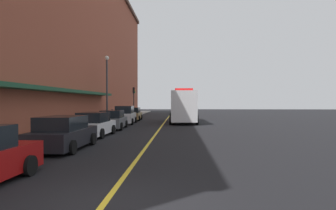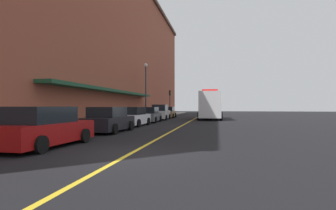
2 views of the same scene
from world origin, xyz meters
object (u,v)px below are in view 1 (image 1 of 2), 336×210
object	(u,v)px
parked_car_2	(94,125)
parked_car_5	(133,114)
street_lamp_left	(107,82)
parked_car_4	(125,115)
parking_meter_1	(119,112)
parking_meter_3	(112,113)
traffic_light_near	(134,96)
box_truck	(183,107)
parked_car_1	(63,134)
parked_car_3	(113,120)

from	to	relation	value
parked_car_2	parked_car_5	distance (m)	16.54
street_lamp_left	parked_car_5	bearing A→B (deg)	70.19
parked_car_4	parking_meter_1	size ratio (longest dim) A/B	3.46
parking_meter_3	traffic_light_near	bearing A→B (deg)	89.75
box_truck	parking_meter_3	bearing A→B (deg)	-74.87
parked_car_1	parked_car_2	world-z (taller)	parked_car_1
parked_car_3	parking_meter_1	distance (m)	9.34
parked_car_5	traffic_light_near	world-z (taller)	traffic_light_near
parked_car_2	box_truck	xyz separation A→B (m)	(5.98, 13.19, 0.97)
parking_meter_3	traffic_light_near	xyz separation A→B (m)	(0.06, 13.89, 2.10)
parked_car_1	parked_car_4	xyz separation A→B (m)	(-0.09, 16.15, 0.10)
parked_car_3	parking_meter_3	xyz separation A→B (m)	(-1.41, 5.84, 0.32)
box_truck	parked_car_5	bearing A→B (deg)	-120.28
parked_car_1	parking_meter_1	distance (m)	19.78
box_truck	traffic_light_near	bearing A→B (deg)	-149.35
parked_car_2	parked_car_3	size ratio (longest dim) A/B	1.02
parked_car_2	traffic_light_near	size ratio (longest dim) A/B	1.01
parked_car_2	parked_car_4	bearing A→B (deg)	2.26
parked_car_1	parking_meter_1	bearing A→B (deg)	4.79
parked_car_4	street_lamp_left	bearing A→B (deg)	76.65
box_truck	parking_meter_1	world-z (taller)	box_truck
box_truck	street_lamp_left	world-z (taller)	street_lamp_left
parking_meter_1	street_lamp_left	xyz separation A→B (m)	(-0.60, -3.17, 3.34)
box_truck	parking_meter_3	distance (m)	7.71
traffic_light_near	parking_meter_1	bearing A→B (deg)	-90.34
street_lamp_left	parked_car_3	bearing A→B (deg)	-71.63
parked_car_1	parking_meter_1	size ratio (longest dim) A/B	3.47
parked_car_3	box_truck	world-z (taller)	box_truck
traffic_light_near	parked_car_2	bearing A→B (deg)	-86.94
parked_car_4	parked_car_2	bearing A→B (deg)	177.99
parking_meter_3	traffic_light_near	distance (m)	14.05
parked_car_2	parked_car_3	xyz separation A→B (m)	(0.02, 5.17, -0.01)
parked_car_1	parked_car_3	distance (m)	10.49
parking_meter_3	street_lamp_left	bearing A→B (deg)	160.42
parked_car_2	box_truck	size ratio (longest dim) A/B	0.47
parking_meter_3	street_lamp_left	xyz separation A→B (m)	(-0.60, 0.21, 3.34)
parked_car_4	parked_car_5	xyz separation A→B (m)	(-0.06, 5.71, -0.12)
parking_meter_1	parking_meter_3	bearing A→B (deg)	-90.00
parked_car_5	traffic_light_near	xyz separation A→B (m)	(-1.25, 8.36, 2.41)
parked_car_5	parking_meter_3	world-z (taller)	parked_car_5
parked_car_1	parking_meter_3	size ratio (longest dim) A/B	3.47
parked_car_2	parked_car_3	world-z (taller)	parked_car_2
parked_car_1	parking_meter_3	xyz separation A→B (m)	(-1.47, 16.33, 0.30)
parked_car_2	parking_meter_3	distance (m)	11.11
parked_car_2	street_lamp_left	xyz separation A→B (m)	(-1.99, 11.23, 3.65)
street_lamp_left	traffic_light_near	size ratio (longest dim) A/B	1.61
parked_car_1	traffic_light_near	bearing A→B (deg)	3.20
box_truck	street_lamp_left	size ratio (longest dim) A/B	1.33
parked_car_1	parking_meter_3	world-z (taller)	parked_car_1
parked_car_3	traffic_light_near	xyz separation A→B (m)	(-1.35, 19.73, 2.42)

